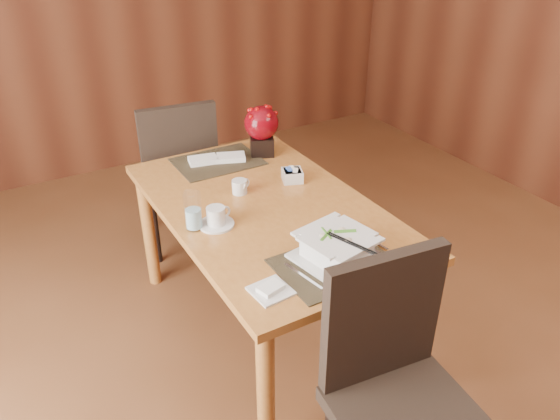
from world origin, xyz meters
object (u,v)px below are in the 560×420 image
creamer_jug (240,187)px  far_chair (178,169)px  near_chair (397,381)px  berry_decor (261,127)px  bread_plate (271,291)px  sugar_caddy (292,175)px  coffee_cup (216,218)px  dining_table (267,223)px  water_glass (193,211)px  soup_setting (337,248)px

creamer_jug → far_chair: far_chair is taller
creamer_jug → far_chair: bearing=75.8°
near_chair → berry_decor: bearing=85.0°
bread_plate → sugar_caddy: bearing=53.8°
sugar_caddy → berry_decor: 0.39m
berry_decor → bread_plate: bearing=-117.0°
sugar_caddy → far_chair: 0.89m
coffee_cup → bread_plate: size_ratio=1.13×
berry_decor → near_chair: berry_decor is taller
dining_table → coffee_cup: coffee_cup is taller
water_glass → far_chair: (0.27, 0.98, -0.27)m
soup_setting → near_chair: 0.54m
dining_table → soup_setting: soup_setting is taller
sugar_caddy → soup_setting: bearing=-107.2°
berry_decor → near_chair: 1.60m
water_glass → bread_plate: bearing=-82.6°
coffee_cup → water_glass: (-0.09, 0.03, 0.05)m
water_glass → bread_plate: (0.07, -0.55, -0.08)m
soup_setting → far_chair: far_chair is taller
creamer_jug → bread_plate: creamer_jug is taller
soup_setting → berry_decor: 1.08m
soup_setting → berry_decor: size_ratio=1.22×
bread_plate → near_chair: size_ratio=0.14×
bread_plate → near_chair: 0.54m
dining_table → far_chair: 0.96m
coffee_cup → sugar_caddy: 0.55m
coffee_cup → near_chair: bearing=-76.8°
bread_plate → far_chair: (0.20, 1.53, -0.19)m
creamer_jug → near_chair: bearing=-107.0°
soup_setting → bread_plate: size_ratio=2.45×
water_glass → near_chair: 1.07m
far_chair → sugar_caddy: bearing=119.5°
soup_setting → berry_decor: (0.24, 1.05, 0.10)m
coffee_cup → creamer_jug: bearing=44.5°
water_glass → far_chair: far_chair is taller
dining_table → water_glass: 0.41m
bread_plate → berry_decor: bearing=63.0°
near_chair → water_glass: bearing=114.3°
soup_setting → dining_table: bearing=82.1°
dining_table → creamer_jug: 0.22m
coffee_cup → sugar_caddy: bearing=21.6°
dining_table → berry_decor: 0.64m
sugar_caddy → bread_plate: (-0.53, -0.73, -0.02)m
coffee_cup → bread_plate: bearing=-92.3°
dining_table → berry_decor: berry_decor is taller
dining_table → near_chair: near_chair is taller
creamer_jug → far_chair: 0.81m
water_glass → berry_decor: berry_decor is taller
soup_setting → near_chair: size_ratio=0.33×
water_glass → dining_table: bearing=3.2°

